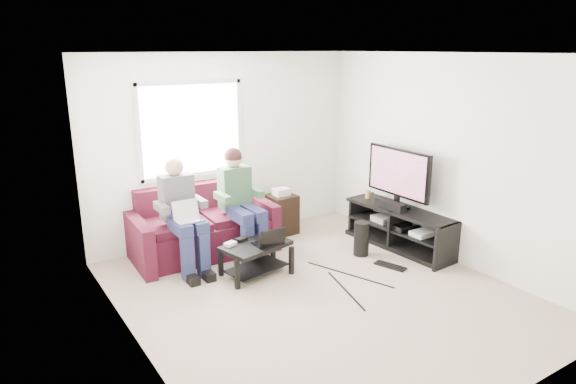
{
  "coord_description": "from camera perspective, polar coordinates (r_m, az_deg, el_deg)",
  "views": [
    {
      "loc": [
        -3.13,
        -4.18,
        2.66
      ],
      "look_at": [
        -0.02,
        0.6,
        1.05
      ],
      "focal_mm": 32.0,
      "sensor_mm": 36.0,
      "label": 1
    }
  ],
  "objects": [
    {
      "name": "controller_c",
      "position": [
        6.41,
        -1.92,
        -4.66
      ],
      "size": [
        0.15,
        0.1,
        0.04
      ],
      "primitive_type": "cube",
      "rotation": [
        0.0,
        0.0,
        0.11
      ],
      "color": "gray",
      "rests_on": "coffee_table"
    },
    {
      "name": "console_black",
      "position": [
        7.15,
        12.7,
        -3.64
      ],
      "size": [
        0.38,
        0.3,
        0.07
      ],
      "primitive_type": "cube",
      "color": "black",
      "rests_on": "tv_stand"
    },
    {
      "name": "tv",
      "position": [
        7.06,
        12.15,
        1.95
      ],
      "size": [
        0.12,
        1.1,
        0.81
      ],
      "color": "black",
      "rests_on": "tv_stand"
    },
    {
      "name": "drink_cup",
      "position": [
        7.5,
        8.87,
        -0.24
      ],
      "size": [
        0.08,
        0.08,
        0.12
      ],
      "primitive_type": "cylinder",
      "color": "#B2844C",
      "rests_on": "tv_stand"
    },
    {
      "name": "console_grey",
      "position": [
        7.38,
        10.77,
        -2.87
      ],
      "size": [
        0.34,
        0.26,
        0.08
      ],
      "primitive_type": "cube",
      "color": "gray",
      "rests_on": "tv_stand"
    },
    {
      "name": "wall_back",
      "position": [
        7.28,
        -6.97,
        4.92
      ],
      "size": [
        4.5,
        0.0,
        4.5
      ],
      "primitive_type": "plane",
      "rotation": [
        1.57,
        0.0,
        0.0
      ],
      "color": "white",
      "rests_on": "floor"
    },
    {
      "name": "keyboard_floor",
      "position": [
        6.63,
        11.29,
        -8.06
      ],
      "size": [
        0.25,
        0.43,
        0.02
      ],
      "primitive_type": "cube",
      "rotation": [
        0.0,
        0.0,
        0.32
      ],
      "color": "black",
      "rests_on": "floor"
    },
    {
      "name": "laptop_silver",
      "position": [
        6.18,
        -11.01,
        -2.62
      ],
      "size": [
        0.36,
        0.29,
        0.24
      ],
      "primitive_type": null,
      "rotation": [
        0.0,
        0.0,
        -0.24
      ],
      "color": "silver",
      "rests_on": "person_left"
    },
    {
      "name": "wall_front",
      "position": [
        3.92,
        23.8,
        -5.9
      ],
      "size": [
        4.5,
        0.0,
        4.5
      ],
      "primitive_type": "plane",
      "rotation": [
        -1.57,
        0.0,
        0.0
      ],
      "color": "white",
      "rests_on": "floor"
    },
    {
      "name": "person_right",
      "position": [
        6.66,
        -5.37,
        -0.35
      ],
      "size": [
        0.4,
        0.71,
        1.41
      ],
      "color": "navy",
      "rests_on": "sofa"
    },
    {
      "name": "window",
      "position": [
        7.01,
        -10.67,
        6.84
      ],
      "size": [
        1.48,
        0.04,
        1.28
      ],
      "color": "white",
      "rests_on": "wall_back"
    },
    {
      "name": "coffee_table",
      "position": [
        6.2,
        -3.57,
        -6.69
      ],
      "size": [
        0.88,
        0.65,
        0.4
      ],
      "color": "black",
      "rests_on": "floor"
    },
    {
      "name": "tv_stand",
      "position": [
        7.21,
        12.38,
        -4.13
      ],
      "size": [
        0.61,
        1.69,
        0.55
      ],
      "color": "black",
      "rests_on": "floor"
    },
    {
      "name": "console_white",
      "position": [
        6.93,
        14.76,
        -4.46
      ],
      "size": [
        0.3,
        0.22,
        0.06
      ],
      "primitive_type": "cube",
      "color": "silver",
      "rests_on": "tv_stand"
    },
    {
      "name": "controller_a",
      "position": [
        6.13,
        -6.44,
        -5.75
      ],
      "size": [
        0.16,
        0.13,
        0.04
      ],
      "primitive_type": "cube",
      "rotation": [
        0.0,
        0.0,
        0.32
      ],
      "color": "silver",
      "rests_on": "coffee_table"
    },
    {
      "name": "controller_b",
      "position": [
        6.25,
        -5.21,
        -5.26
      ],
      "size": [
        0.16,
        0.13,
        0.04
      ],
      "primitive_type": "cube",
      "rotation": [
        0.0,
        0.0,
        0.28
      ],
      "color": "black",
      "rests_on": "coffee_table"
    },
    {
      "name": "person_left",
      "position": [
        6.35,
        -11.68,
        -2.0
      ],
      "size": [
        0.4,
        0.71,
        1.37
      ],
      "color": "navy",
      "rests_on": "sofa"
    },
    {
      "name": "subwoofer",
      "position": [
        6.85,
        8.16,
        -5.15
      ],
      "size": [
        0.2,
        0.2,
        0.46
      ],
      "primitive_type": "cylinder",
      "color": "black",
      "rests_on": "floor"
    },
    {
      "name": "wall_right",
      "position": [
        6.75,
        17.47,
        3.46
      ],
      "size": [
        0.0,
        4.5,
        4.5
      ],
      "primitive_type": "plane",
      "rotation": [
        1.57,
        0.0,
        -1.57
      ],
      "color": "white",
      "rests_on": "floor"
    },
    {
      "name": "ceiling",
      "position": [
        5.22,
        3.95,
        15.12
      ],
      "size": [
        4.5,
        4.5,
        0.0
      ],
      "primitive_type": "plane",
      "rotation": [
        3.14,
        0.0,
        0.0
      ],
      "color": "white",
      "rests_on": "wall_back"
    },
    {
      "name": "laptop_black",
      "position": [
        6.11,
        -2.26,
        -4.74
      ],
      "size": [
        0.38,
        0.31,
        0.24
      ],
      "primitive_type": null,
      "rotation": [
        0.0,
        0.0,
        0.22
      ],
      "color": "black",
      "rests_on": "coffee_table"
    },
    {
      "name": "floor",
      "position": [
        5.86,
        3.46,
        -11.22
      ],
      "size": [
        4.5,
        4.5,
        0.0
      ],
      "primitive_type": "plane",
      "color": "#C3AD97",
      "rests_on": "ground"
    },
    {
      "name": "sofa",
      "position": [
        6.92,
        -9.44,
        -4.12
      ],
      "size": [
        1.91,
        0.98,
        0.88
      ],
      "color": "#44111F",
      "rests_on": "floor"
    },
    {
      "name": "wall_left",
      "position": [
        4.54,
        -17.06,
        -2.35
      ],
      "size": [
        0.0,
        4.5,
        4.5
      ],
      "primitive_type": "plane",
      "rotation": [
        1.57,
        0.0,
        1.57
      ],
      "color": "white",
      "rests_on": "floor"
    },
    {
      "name": "end_table",
      "position": [
        7.55,
        -0.75,
        -2.37
      ],
      "size": [
        0.39,
        0.39,
        0.68
      ],
      "color": "black",
      "rests_on": "floor"
    },
    {
      "name": "soundbar",
      "position": [
        7.08,
        11.29,
        -1.39
      ],
      "size": [
        0.12,
        0.5,
        0.1
      ],
      "primitive_type": "cube",
      "color": "black",
      "rests_on": "tv_stand"
    }
  ]
}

